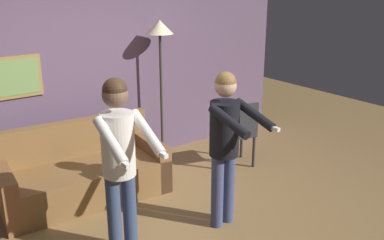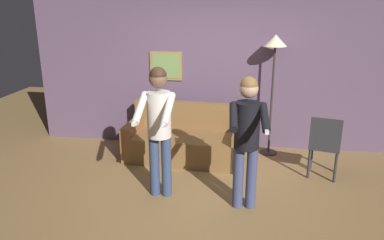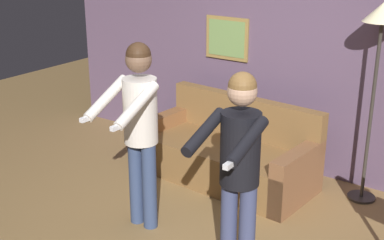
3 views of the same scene
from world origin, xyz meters
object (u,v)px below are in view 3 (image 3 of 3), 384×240
Objects in this scene: person_standing_left at (139,119)px; torchiere_lamp at (381,35)px; person_standing_right at (239,159)px; couch at (228,155)px.

torchiere_lamp is at bearing 48.27° from person_standing_left.
couch is at bearing 123.44° from person_standing_right.
person_standing_left is (-0.14, -1.29, 0.76)m from couch.
person_standing_left reaches higher than couch.
person_standing_left is at bearing -96.11° from couch.
person_standing_right is at bearing -56.56° from couch.
couch is 1.88m from person_standing_right.
torchiere_lamp is 1.20× the size of person_standing_right.
person_standing_left is at bearing 171.66° from person_standing_right.
torchiere_lamp is (1.36, 0.39, 1.41)m from couch.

